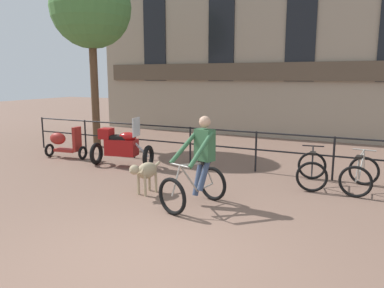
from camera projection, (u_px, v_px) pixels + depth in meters
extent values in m
plane|color=#7A5B4C|center=(146.00, 258.00, 5.07)|extent=(60.00, 60.00, 0.00)
cylinder|color=black|center=(43.00, 133.00, 12.80)|extent=(0.05, 0.05, 1.05)
cylinder|color=black|center=(85.00, 136.00, 11.99)|extent=(0.05, 0.05, 1.05)
cylinder|color=black|center=(134.00, 141.00, 11.19)|extent=(0.05, 0.05, 1.05)
cylinder|color=black|center=(190.00, 146.00, 10.39)|extent=(0.05, 0.05, 1.05)
cylinder|color=black|center=(256.00, 152.00, 9.58)|extent=(0.05, 0.05, 1.05)
cylinder|color=black|center=(334.00, 158.00, 8.78)|extent=(0.05, 0.05, 1.05)
cylinder|color=black|center=(256.00, 132.00, 9.49)|extent=(15.00, 0.04, 0.04)
cylinder|color=black|center=(256.00, 150.00, 9.57)|extent=(15.00, 0.04, 0.04)
cube|color=gray|center=(303.00, 30.00, 14.07)|extent=(18.00, 0.60, 8.26)
cube|color=brown|center=(299.00, 71.00, 14.03)|extent=(17.10, 0.12, 0.70)
cube|color=black|center=(154.00, 27.00, 16.41)|extent=(1.10, 0.06, 4.63)
cube|color=black|center=(221.00, 23.00, 15.06)|extent=(1.10, 0.06, 4.63)
cube|color=black|center=(302.00, 18.00, 13.71)|extent=(1.10, 0.06, 4.63)
torus|color=black|center=(172.00, 196.00, 6.59)|extent=(0.67, 0.27, 0.68)
torus|color=black|center=(213.00, 184.00, 7.38)|extent=(0.67, 0.27, 0.68)
cylinder|color=#9E998E|center=(189.00, 179.00, 6.86)|extent=(0.18, 0.48, 0.60)
cylinder|color=#9E998E|center=(201.00, 177.00, 7.10)|extent=(0.10, 0.23, 0.52)
cylinder|color=#9E998E|center=(193.00, 164.00, 6.88)|extent=(0.24, 0.64, 0.10)
cylinder|color=#9E998E|center=(205.00, 187.00, 7.23)|extent=(0.16, 0.43, 0.08)
cylinder|color=#9E998E|center=(209.00, 173.00, 7.25)|extent=(0.10, 0.26, 0.47)
cylinder|color=#9E998E|center=(176.00, 181.00, 6.62)|extent=(0.10, 0.22, 0.54)
cylinder|color=#9E998E|center=(180.00, 165.00, 6.64)|extent=(0.47, 0.18, 0.03)
cube|color=black|center=(205.00, 162.00, 7.12)|extent=(0.19, 0.27, 0.05)
cube|color=#33603D|center=(205.00, 145.00, 7.06)|extent=(0.41, 0.32, 0.60)
sphere|color=tan|center=(205.00, 122.00, 6.98)|extent=(0.22, 0.22, 0.22)
cylinder|color=#33603D|center=(184.00, 147.00, 6.97)|extent=(0.35, 0.69, 0.60)
cylinder|color=#33603D|center=(201.00, 150.00, 6.69)|extent=(0.23, 0.71, 0.60)
cylinder|color=#384766|center=(198.00, 178.00, 7.15)|extent=(0.17, 0.32, 0.69)
cylinder|color=#384766|center=(204.00, 176.00, 7.05)|extent=(0.22, 0.32, 0.58)
ellipsoid|color=tan|center=(147.00, 170.00, 7.78)|extent=(0.37, 0.57, 0.34)
cylinder|color=tan|center=(140.00, 171.00, 7.61)|extent=(0.21, 0.21, 0.18)
sphere|color=tan|center=(134.00, 170.00, 7.46)|extent=(0.20, 0.20, 0.20)
cone|color=tan|center=(131.00, 171.00, 7.39)|extent=(0.13, 0.14, 0.11)
cylinder|color=tan|center=(157.00, 164.00, 8.02)|extent=(0.09, 0.19, 0.12)
cylinder|color=tan|center=(139.00, 185.00, 7.75)|extent=(0.06, 0.06, 0.43)
cylinder|color=tan|center=(145.00, 186.00, 7.64)|extent=(0.06, 0.06, 0.43)
cylinder|color=tan|center=(149.00, 181.00, 8.02)|extent=(0.06, 0.06, 0.43)
cylinder|color=tan|center=(156.00, 182.00, 7.91)|extent=(0.06, 0.06, 0.43)
torus|color=black|center=(148.00, 157.00, 9.97)|extent=(0.23, 0.63, 0.62)
torus|color=black|center=(96.00, 154.00, 10.38)|extent=(0.23, 0.63, 0.62)
cube|color=maroon|center=(122.00, 147.00, 10.13)|extent=(0.91, 0.55, 0.44)
ellipsoid|color=maroon|center=(128.00, 137.00, 10.03)|extent=(0.53, 0.40, 0.24)
cube|color=black|center=(118.00, 137.00, 10.11)|extent=(0.60, 0.40, 0.10)
cylinder|color=#B2B2B7|center=(141.00, 150.00, 9.99)|extent=(0.44, 0.14, 0.41)
cube|color=silver|center=(136.00, 127.00, 9.91)|extent=(0.11, 0.44, 0.50)
cube|color=maroon|center=(106.00, 133.00, 10.19)|extent=(0.38, 0.41, 0.28)
torus|color=black|center=(312.00, 166.00, 8.89)|extent=(0.66, 0.15, 0.66)
torus|color=black|center=(312.00, 177.00, 7.91)|extent=(0.66, 0.15, 0.66)
cylinder|color=black|center=(312.00, 160.00, 8.47)|extent=(0.10, 0.47, 0.58)
cylinder|color=black|center=(312.00, 164.00, 8.18)|extent=(0.06, 0.22, 0.51)
cylinder|color=black|center=(313.00, 150.00, 8.34)|extent=(0.12, 0.63, 0.10)
cylinder|color=black|center=(312.00, 175.00, 8.11)|extent=(0.08, 0.42, 0.07)
cylinder|color=black|center=(312.00, 165.00, 7.98)|extent=(0.06, 0.25, 0.46)
cylinder|color=black|center=(313.00, 156.00, 8.76)|extent=(0.06, 0.21, 0.52)
cylinder|color=black|center=(313.00, 146.00, 8.63)|extent=(0.48, 0.10, 0.03)
cube|color=black|center=(313.00, 153.00, 8.04)|extent=(0.15, 0.25, 0.05)
torus|color=black|center=(364.00, 171.00, 8.41)|extent=(0.66, 0.14, 0.66)
torus|color=black|center=(355.00, 182.00, 7.55)|extent=(0.66, 0.14, 0.66)
cylinder|color=#9E998E|center=(362.00, 164.00, 8.03)|extent=(0.09, 0.47, 0.58)
cylinder|color=#9E998E|center=(359.00, 169.00, 7.78)|extent=(0.06, 0.22, 0.51)
cylinder|color=#9E998E|center=(362.00, 154.00, 7.91)|extent=(0.11, 0.63, 0.10)
cylinder|color=#9E998E|center=(357.00, 180.00, 7.72)|extent=(0.08, 0.42, 0.07)
cylinder|color=#9E998E|center=(357.00, 170.00, 7.60)|extent=(0.05, 0.25, 0.46)
cylinder|color=#9E998E|center=(364.00, 161.00, 8.29)|extent=(0.05, 0.21, 0.52)
cylinder|color=#9E998E|center=(364.00, 150.00, 8.16)|extent=(0.48, 0.09, 0.03)
cube|color=black|center=(359.00, 157.00, 7.65)|extent=(0.15, 0.25, 0.05)
torus|color=black|center=(83.00, 153.00, 11.03)|extent=(0.12, 0.41, 0.40)
torus|color=black|center=(50.00, 150.00, 11.42)|extent=(0.12, 0.41, 0.40)
cube|color=maroon|center=(66.00, 150.00, 11.22)|extent=(0.70, 0.35, 0.08)
cube|color=maroon|center=(77.00, 139.00, 11.01)|extent=(0.14, 0.33, 0.72)
ellipsoid|color=maroon|center=(58.00, 139.00, 11.24)|extent=(0.55, 0.36, 0.36)
cylinder|color=brown|center=(95.00, 90.00, 12.75)|extent=(0.26, 0.26, 3.92)
sphere|color=#477A3D|center=(91.00, 7.00, 12.27)|extent=(2.64, 2.64, 2.64)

